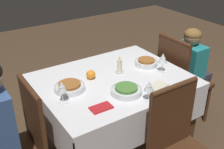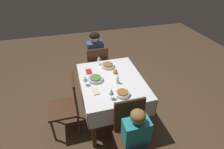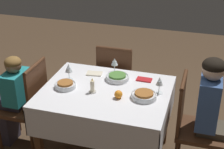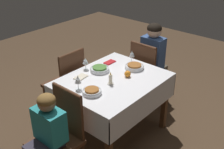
{
  "view_description": "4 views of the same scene",
  "coord_description": "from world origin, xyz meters",
  "views": [
    {
      "loc": [
        -1.08,
        -1.63,
        1.82
      ],
      "look_at": [
        -0.05,
        -0.06,
        0.84
      ],
      "focal_mm": 45.0,
      "sensor_mm": 36.0,
      "label": 1
    },
    {
      "loc": [
        2.05,
        -0.55,
        2.33
      ],
      "look_at": [
        0.02,
        0.0,
        0.87
      ],
      "focal_mm": 28.0,
      "sensor_mm": 36.0,
      "label": 2
    },
    {
      "loc": [
        -0.84,
        2.6,
        2.31
      ],
      "look_at": [
        -0.05,
        -0.03,
        0.92
      ],
      "focal_mm": 55.0,
      "sensor_mm": 36.0,
      "label": 3
    },
    {
      "loc": [
        2.07,
        1.79,
        2.26
      ],
      "look_at": [
        0.02,
        0.01,
        0.83
      ],
      "focal_mm": 45.0,
      "sensor_mm": 36.0,
      "label": 4
    }
  ],
  "objects": [
    {
      "name": "chair_east",
      "position": [
        0.8,
        0.04,
        0.52
      ],
      "size": [
        0.42,
        0.42,
        0.96
      ],
      "rotation": [
        0.0,
        0.0,
        1.57
      ],
      "color": "#472816",
      "rests_on": "ground_plane"
    },
    {
      "name": "orange_fruit",
      "position": [
        -0.15,
        0.1,
        0.8
      ],
      "size": [
        0.07,
        0.07,
        0.07
      ],
      "primitive_type": "sphere",
      "color": "orange",
      "rests_on": "dining_table"
    },
    {
      "name": "bowl_west",
      "position": [
        -0.36,
        0.03,
        0.79
      ],
      "size": [
        0.23,
        0.23,
        0.06
      ],
      "color": "silver",
      "rests_on": "dining_table"
    },
    {
      "name": "bowl_south",
      "position": [
        -0.05,
        -0.24,
        0.79
      ],
      "size": [
        0.23,
        0.23,
        0.06
      ],
      "color": "silver",
      "rests_on": "dining_table"
    },
    {
      "name": "chair_south",
      "position": [
        0.09,
        -0.69,
        0.52
      ],
      "size": [
        0.42,
        0.42,
        0.96
      ],
      "color": "#472816",
      "rests_on": "ground_plane"
    },
    {
      "name": "napkin_spare_side",
      "position": [
        0.21,
        -0.29,
        0.77
      ],
      "size": [
        0.16,
        0.12,
        0.01
      ],
      "rotation": [
        0.0,
        0.0,
        0.13
      ],
      "color": "beige",
      "rests_on": "dining_table"
    },
    {
      "name": "person_child_teal",
      "position": [
        0.98,
        0.04,
        0.55
      ],
      "size": [
        0.33,
        0.3,
        1.0
      ],
      "rotation": [
        0.0,
        0.0,
        1.57
      ],
      "color": "#383342",
      "rests_on": "ground_plane"
    },
    {
      "name": "bowl_east",
      "position": [
        0.38,
        0.05,
        0.79
      ],
      "size": [
        0.2,
        0.2,
        0.06
      ],
      "color": "silver",
      "rests_on": "dining_table"
    },
    {
      "name": "wine_glass_south",
      "position": [
        0.03,
        -0.39,
        0.87
      ],
      "size": [
        0.07,
        0.07,
        0.15
      ],
      "color": "white",
      "rests_on": "dining_table"
    },
    {
      "name": "napkin_red_folded",
      "position": [
        -0.3,
        -0.3,
        0.77
      ],
      "size": [
        0.15,
        0.09,
        0.01
      ],
      "rotation": [
        0.0,
        0.0,
        -0.01
      ],
      "color": "red",
      "rests_on": "dining_table"
    },
    {
      "name": "candle_centerpiece",
      "position": [
        0.1,
        0.06,
        0.81
      ],
      "size": [
        0.07,
        0.07,
        0.14
      ],
      "color": "beige",
      "rests_on": "dining_table"
    },
    {
      "name": "dining_table",
      "position": [
        0.0,
        0.0,
        0.66
      ],
      "size": [
        1.17,
        0.94,
        0.76
      ],
      "color": "silver",
      "rests_on": "ground_plane"
    },
    {
      "name": "wine_glass_east",
      "position": [
        0.41,
        -0.12,
        0.88
      ],
      "size": [
        0.07,
        0.07,
        0.16
      ],
      "color": "white",
      "rests_on": "dining_table"
    },
    {
      "name": "wine_glass_west",
      "position": [
        -0.47,
        -0.09,
        0.88
      ],
      "size": [
        0.07,
        0.07,
        0.16
      ],
      "color": "white",
      "rests_on": "dining_table"
    },
    {
      "name": "chair_west",
      "position": [
        -0.8,
        -0.07,
        0.52
      ],
      "size": [
        0.42,
        0.42,
        0.96
      ],
      "rotation": [
        0.0,
        0.0,
        -1.57
      ],
      "color": "#472816",
      "rests_on": "ground_plane"
    }
  ]
}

